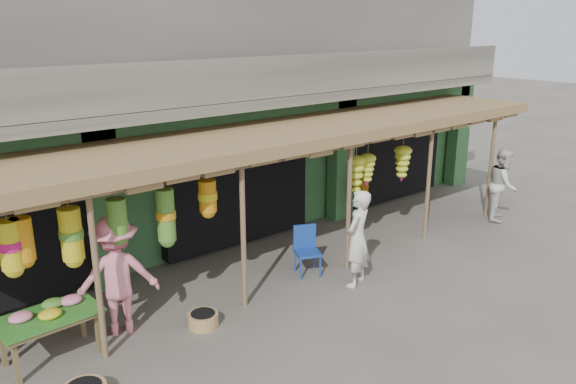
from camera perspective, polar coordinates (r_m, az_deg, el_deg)
ground at (r=10.95m, az=1.49°, el=-8.67°), size 80.00×80.00×0.00m
building at (r=13.99m, az=-11.80°, el=11.00°), size 16.40×6.80×7.00m
awning at (r=10.65m, az=-1.74°, el=5.29°), size 14.00×2.70×2.79m
flower_table at (r=8.94m, az=-23.13°, el=-11.56°), size 1.44×0.90×0.84m
blue_chair at (r=10.95m, az=1.88°, el=-5.62°), size 0.60×0.61×0.96m
basket_right at (r=9.41m, az=-8.61°, el=-12.71°), size 0.59×0.59×0.23m
person_front at (r=10.40m, az=7.05°, el=-4.72°), size 0.79×0.66×1.84m
person_right at (r=14.76m, az=21.00°, el=0.73°), size 1.09×1.00×1.80m
person_vendor at (r=13.66m, az=7.59°, el=-0.05°), size 0.98×0.77×1.55m
person_shopper at (r=9.16m, az=-16.96°, el=-8.12°), size 1.42×1.11×1.94m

